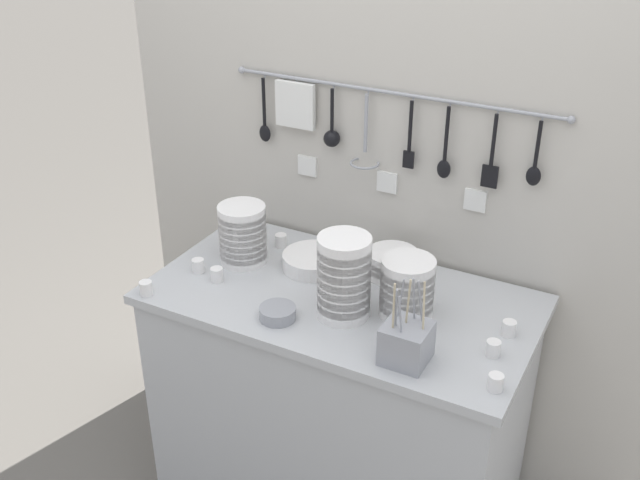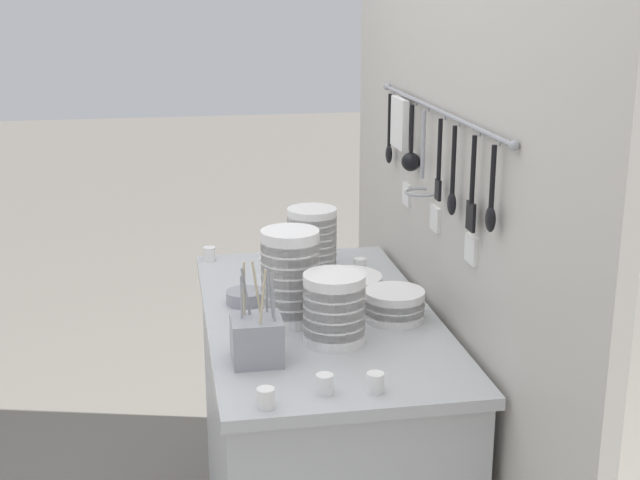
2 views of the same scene
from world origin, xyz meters
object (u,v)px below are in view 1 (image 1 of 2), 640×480
bowl_stack_wide_centre (344,277)px  cup_centre (217,275)px  cutlery_caddy (406,342)px  cup_back_left (496,382)px  bowl_stack_short_front (243,234)px  cup_edge_far (359,281)px  steel_mixing_bowl (278,313)px  cup_beside_plates (146,288)px  bowl_stack_nested_right (406,288)px  bowl_stack_back_corner (392,263)px  plate_stack (314,261)px  cup_front_left (493,348)px  cup_edge_near (281,241)px  cup_front_right (198,266)px  cup_back_right (509,328)px

bowl_stack_wide_centre → cup_centre: bowl_stack_wide_centre is taller
cutlery_caddy → cup_back_left: bearing=-1.8°
bowl_stack_short_front → cup_edge_far: size_ratio=4.43×
steel_mixing_bowl → cup_beside_plates: size_ratio=2.40×
cup_back_left → bowl_stack_nested_right: bearing=147.8°
cup_back_left → bowl_stack_back_corner: bearing=138.5°
plate_stack → cup_beside_plates: plate_stack is taller
cup_centre → cup_front_left: size_ratio=1.00×
steel_mixing_bowl → cup_edge_far: (0.14, 0.27, 0.00)m
bowl_stack_back_corner → cup_edge_far: (-0.06, -0.12, -0.02)m
plate_stack → cup_edge_near: 0.19m
bowl_stack_wide_centre → cup_back_left: size_ratio=5.66×
plate_stack → bowl_stack_back_corner: bearing=17.8°
cup_centre → cup_edge_near: bearing=77.9°
cup_beside_plates → cup_edge_near: bearing=65.8°
cutlery_caddy → cup_centre: cutlery_caddy is taller
cup_front_left → cup_beside_plates: bearing=-169.1°
bowl_stack_nested_right → cup_front_right: bearing=-173.1°
plate_stack → cup_front_left: 0.69m
cup_back_right → cup_edge_near: 0.86m
bowl_stack_back_corner → cup_beside_plates: (-0.63, -0.47, -0.02)m
cup_beside_plates → cup_edge_far: bearing=31.7°
bowl_stack_short_front → cup_back_left: bearing=-15.5°
bowl_stack_short_front → cup_back_left: size_ratio=4.43×
steel_mixing_bowl → cup_edge_near: 0.45m
plate_stack → cup_back_left: plate_stack is taller
bowl_stack_nested_right → cup_back_left: (0.34, -0.21, -0.07)m
bowl_stack_wide_centre → cup_edge_far: size_ratio=5.66×
cup_beside_plates → cup_front_left: size_ratio=1.00×
bowl_stack_short_front → cup_back_left: 0.98m
bowl_stack_short_front → cup_front_left: size_ratio=4.43×
cup_edge_far → cup_front_right: 0.53m
bowl_stack_short_front → steel_mixing_bowl: bearing=-41.2°
bowl_stack_wide_centre → cup_edge_near: (-0.38, 0.28, -0.11)m
bowl_stack_back_corner → cup_beside_plates: bowl_stack_back_corner is taller
bowl_stack_back_corner → cup_centre: bearing=-148.0°
cup_back_right → cup_edge_far: 0.49m
plate_stack → steel_mixing_bowl: (0.05, -0.31, -0.01)m
bowl_stack_short_front → cup_back_right: size_ratio=4.43×
bowl_stack_short_front → plate_stack: bearing=17.2°
bowl_stack_short_front → cutlery_caddy: size_ratio=0.78×
bowl_stack_nested_right → cup_beside_plates: 0.81m
plate_stack → cup_back_right: 0.68m
cup_centre → cup_beside_plates: same height
cup_centre → cup_back_left: size_ratio=1.00×
cup_back_right → cup_back_left: 0.26m
cup_back_left → bowl_stack_short_front: bearing=164.5°
bowl_stack_wide_centre → bowl_stack_back_corner: bowl_stack_wide_centre is taller
bowl_stack_nested_right → cutlery_caddy: (0.08, -0.20, -0.03)m
plate_stack → cup_front_left: (0.66, -0.19, -0.00)m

